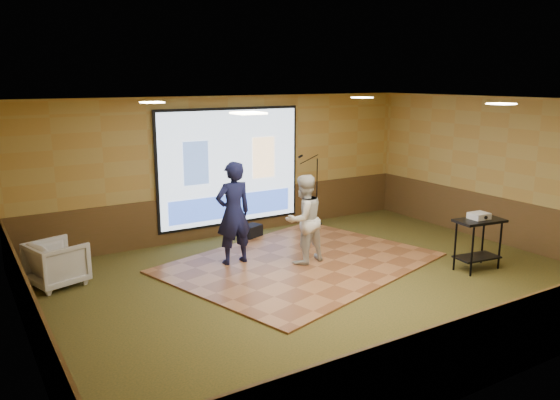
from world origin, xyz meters
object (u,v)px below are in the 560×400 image
projector_screen (231,168)px  av_table (479,235)px  dance_floor (301,263)px  banquet_chair (57,263)px  projector (479,216)px  player_right (304,219)px  mic_stand (315,204)px  player_left (233,213)px  duffel_bag (251,232)px

projector_screen → av_table: 5.17m
av_table → dance_floor: bearing=142.8°
dance_floor → banquet_chair: banquet_chair is taller
projector → banquet_chair: size_ratio=0.40×
av_table → player_right: bearing=143.0°
projector_screen → banquet_chair: projector_screen is taller
banquet_chair → mic_stand: bearing=-97.6°
projector → mic_stand: mic_stand is taller
dance_floor → player_right: size_ratio=2.82×
player_left → av_table: (3.58, -2.51, -0.34)m
banquet_chair → av_table: bearing=-132.3°
av_table → banquet_chair: av_table is taller
player_right → duffel_bag: size_ratio=3.64×
projector_screen → player_right: (0.26, -2.43, -0.62)m
dance_floor → player_right: bearing=-46.7°
duffel_bag → projector: bearing=-56.5°
dance_floor → projector_screen: bearing=95.3°
player_left → av_table: player_left is taller
player_right → banquet_chair: (-4.05, 1.24, -0.48)m
mic_stand → dance_floor: bearing=-127.7°
player_right → projector: size_ratio=5.01×
projector → mic_stand: size_ratio=0.19×
player_right → mic_stand: bearing=-136.9°
projector_screen → projector: bearing=-57.1°
player_left → duffel_bag: size_ratio=4.18×
av_table → banquet_chair: bearing=154.5°
banquet_chair → duffel_bag: banquet_chair is taller
projector_screen → projector: size_ratio=10.16×
projector_screen → banquet_chair: bearing=-162.5°
player_right → banquet_chair: size_ratio=1.98×
dance_floor → duffel_bag: (0.01, 1.94, 0.12)m
mic_stand → duffel_bag: mic_stand is taller
av_table → banquet_chair: 7.24m
projector_screen → player_left: size_ratio=1.76×
projector_screen → mic_stand: 2.28m
player_left → banquet_chair: bearing=-12.2°
player_right → mic_stand: (1.79, 2.19, -0.36)m
mic_stand → banquet_chair: 5.92m
projector → mic_stand: 4.11m
projector_screen → banquet_chair: size_ratio=4.02×
player_left → projector: (3.60, -2.47, 0.00)m
projector → mic_stand: bearing=103.9°
projector_screen → dance_floor: 2.82m
av_table → projector: projector is taller
mic_stand → duffel_bag: size_ratio=3.73×
dance_floor → mic_stand: 2.86m
player_right → av_table: 3.11m
dance_floor → banquet_chair: (-4.02, 1.20, 0.36)m
mic_stand → projector_screen: bearing=175.8°
projector → banquet_chair: (-6.56, 3.07, -0.60)m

